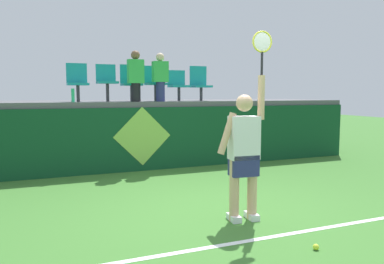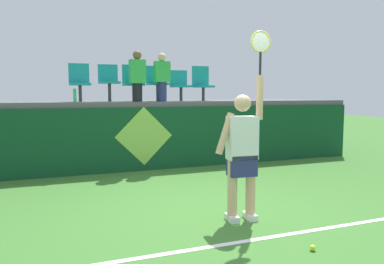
{
  "view_description": "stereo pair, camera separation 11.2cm",
  "coord_description": "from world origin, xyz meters",
  "views": [
    {
      "loc": [
        -2.29,
        -4.68,
        1.68
      ],
      "look_at": [
        0.1,
        1.16,
        1.04
      ],
      "focal_mm": 35.35,
      "sensor_mm": 36.0,
      "label": 1
    },
    {
      "loc": [
        -2.19,
        -4.72,
        1.68
      ],
      "look_at": [
        0.1,
        1.16,
        1.04
      ],
      "focal_mm": 35.35,
      "sensor_mm": 36.0,
      "label": 2
    }
  ],
  "objects": [
    {
      "name": "stadium_chair_4",
      "position": [
        0.85,
        3.92,
        1.91
      ],
      "size": [
        0.44,
        0.42,
        0.74
      ],
      "color": "#38383D",
      "rests_on": "spectator_platform"
    },
    {
      "name": "court_back_wall",
      "position": [
        0.0,
        3.33,
        0.69
      ],
      "size": [
        10.55,
        0.2,
        1.38
      ],
      "primitive_type": "cube",
      "color": "#0F4223",
      "rests_on": "ground_plane"
    },
    {
      "name": "stadium_chair_5",
      "position": [
        1.43,
        3.93,
        1.95
      ],
      "size": [
        0.44,
        0.42,
        0.85
      ],
      "color": "#38383D",
      "rests_on": "spectator_platform"
    },
    {
      "name": "tennis_player",
      "position": [
        0.2,
        -0.4,
        0.93
      ],
      "size": [
        0.75,
        0.29,
        2.49
      ],
      "color": "white",
      "rests_on": "ground_plane"
    },
    {
      "name": "stadium_chair_1",
      "position": [
        -0.84,
        3.92,
        1.98
      ],
      "size": [
        0.44,
        0.42,
        0.83
      ],
      "color": "#38383D",
      "rests_on": "spectator_platform"
    },
    {
      "name": "water_bottle",
      "position": [
        -1.62,
        3.38,
        1.64
      ],
      "size": [
        0.06,
        0.06,
        0.28
      ],
      "primitive_type": "cylinder",
      "color": "#26B272",
      "rests_on": "spectator_platform"
    },
    {
      "name": "spectator_0",
      "position": [
        0.27,
        3.48,
        2.06
      ],
      "size": [
        0.34,
        0.2,
        1.08
      ],
      "color": "navy",
      "rests_on": "spectator_platform"
    },
    {
      "name": "tennis_ball",
      "position": [
        0.43,
        -1.55,
        0.03
      ],
      "size": [
        0.07,
        0.07,
        0.07
      ],
      "primitive_type": "sphere",
      "color": "#D1E533",
      "rests_on": "ground_plane"
    },
    {
      "name": "court_baseline_stripe",
      "position": [
        0.0,
        -1.06,
        0.0
      ],
      "size": [
        9.49,
        0.08,
        0.01
      ],
      "primitive_type": "cube",
      "color": "white",
      "rests_on": "ground_plane"
    },
    {
      "name": "stadium_chair_3",
      "position": [
        0.27,
        3.92,
        1.97
      ],
      "size": [
        0.44,
        0.42,
        0.83
      ],
      "color": "#38383D",
      "rests_on": "spectator_platform"
    },
    {
      "name": "ground_plane",
      "position": [
        0.0,
        0.0,
        0.0
      ],
      "size": [
        40.0,
        40.0,
        0.0
      ],
      "primitive_type": "plane",
      "color": "#3D752D"
    },
    {
      "name": "wall_signage_mount",
      "position": [
        -0.22,
        3.22,
        0.0
      ],
      "size": [
        1.27,
        0.01,
        1.4
      ],
      "color": "#0F4223",
      "rests_on": "ground_plane"
    },
    {
      "name": "spectator_platform",
      "position": [
        0.0,
        4.59,
        1.44
      ],
      "size": [
        10.55,
        2.63,
        0.12
      ],
      "primitive_type": "cube",
      "color": "#56565B",
      "rests_on": "court_back_wall"
    },
    {
      "name": "spectator_1",
      "position": [
        -0.3,
        3.45,
        2.07
      ],
      "size": [
        0.34,
        0.2,
        1.1
      ],
      "color": "black",
      "rests_on": "spectator_platform"
    },
    {
      "name": "stadium_chair_2",
      "position": [
        -0.3,
        3.92,
        1.96
      ],
      "size": [
        0.44,
        0.42,
        0.84
      ],
      "color": "#38383D",
      "rests_on": "spectator_platform"
    },
    {
      "name": "stadium_chair_0",
      "position": [
        -1.47,
        3.92,
        1.96
      ],
      "size": [
        0.44,
        0.42,
        0.84
      ],
      "color": "#38383D",
      "rests_on": "spectator_platform"
    }
  ]
}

